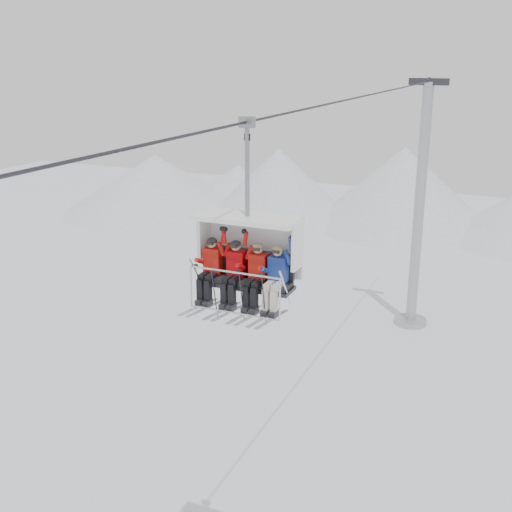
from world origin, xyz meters
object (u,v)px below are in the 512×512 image
at_px(skier_center_left, 234,271).
at_px(skier_far_right, 276,277).
at_px(skier_far_left, 211,267).
at_px(chairlift_carrier, 250,248).
at_px(skier_center_right, 256,274).
at_px(lift_tower_right, 418,225).

relative_size(skier_center_left, skier_far_right, 1.00).
bearing_deg(skier_far_left, chairlift_carrier, 20.91).
bearing_deg(skier_center_left, skier_far_left, 180.00).
bearing_deg(skier_center_left, skier_far_right, 0.00).
distance_m(skier_far_left, skier_center_right, 1.08).
distance_m(skier_center_left, skier_far_right, 0.96).
xyz_separation_m(skier_center_left, skier_center_right, (0.51, 0.00, 0.00)).
relative_size(lift_tower_right, skier_far_left, 7.99).
height_order(lift_tower_right, skier_center_right, lift_tower_right).
height_order(skier_far_left, skier_center_left, same).
height_order(skier_center_left, skier_far_right, same).
bearing_deg(skier_center_left, chairlift_carrier, 53.12).
xyz_separation_m(chairlift_carrier, skier_center_right, (0.29, -0.30, -0.46)).
bearing_deg(lift_tower_right, skier_center_right, -89.28).
xyz_separation_m(skier_far_left, skier_far_right, (1.52, 0.00, 0.00)).
bearing_deg(skier_far_left, skier_center_right, 0.00).
bearing_deg(skier_far_left, skier_far_right, 0.00).
height_order(skier_center_left, skier_center_right, same).
bearing_deg(lift_tower_right, skier_far_right, -88.16).
relative_size(chairlift_carrier, skier_center_left, 2.36).
height_order(skier_far_left, skier_far_right, same).
relative_size(skier_center_right, skier_far_right, 1.00).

